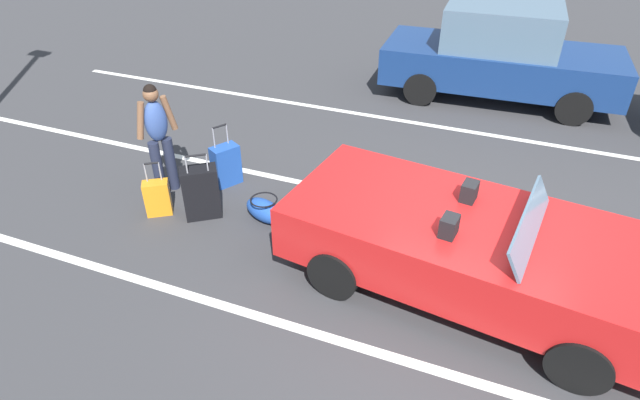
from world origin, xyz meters
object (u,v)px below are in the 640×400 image
at_px(convertible_car, 491,253).
at_px(parked_sedan_far, 501,54).
at_px(suitcase_large_black, 201,192).
at_px(duffel_bag, 265,210).
at_px(suitcase_medium_bright, 226,165).
at_px(traveler_person, 158,134).
at_px(suitcase_small_carryon, 158,198).

relative_size(convertible_car, parked_sedan_far, 0.95).
height_order(suitcase_large_black, duffel_bag, suitcase_large_black).
relative_size(suitcase_medium_bright, traveler_person, 0.57).
bearing_deg(suitcase_large_black, duffel_bag, -112.08).
bearing_deg(traveler_person, suitcase_small_carryon, -34.85).
bearing_deg(convertible_car, suitcase_medium_bright, 172.77).
bearing_deg(duffel_bag, suitcase_medium_bright, 145.92).
distance_m(suitcase_medium_bright, parked_sedan_far, 5.97).
bearing_deg(parked_sedan_far, suitcase_large_black, -122.15).
bearing_deg(duffel_bag, convertible_car, -7.24).
bearing_deg(parked_sedan_far, traveler_person, -129.87).
xyz_separation_m(suitcase_large_black, suitcase_small_carryon, (-0.59, -0.19, -0.12)).
height_order(suitcase_small_carryon, duffel_bag, suitcase_small_carryon).
bearing_deg(suitcase_large_black, traveler_person, 31.10).
bearing_deg(suitcase_medium_bright, duffel_bag, -4.03).
xyz_separation_m(suitcase_medium_bright, traveler_person, (-0.73, -0.49, 0.62)).
xyz_separation_m(duffel_bag, traveler_person, (-1.68, 0.15, 0.77)).
bearing_deg(traveler_person, suitcase_large_black, 7.65).
height_order(suitcase_large_black, parked_sedan_far, parked_sedan_far).
relative_size(duffel_bag, parked_sedan_far, 0.15).
bearing_deg(convertible_car, duffel_bag, -179.82).
height_order(convertible_car, parked_sedan_far, parked_sedan_far).
distance_m(suitcase_small_carryon, duffel_bag, 1.49).
bearing_deg(parked_sedan_far, duffel_bag, -116.16).
bearing_deg(suitcase_medium_bright, suitcase_small_carryon, -84.78).
xyz_separation_m(suitcase_small_carryon, traveler_person, (-0.25, 0.55, 0.68)).
xyz_separation_m(convertible_car, traveler_person, (-4.63, 0.53, 0.34)).
bearing_deg(suitcase_medium_bright, suitcase_large_black, -52.34).
relative_size(suitcase_medium_bright, parked_sedan_far, 0.21).
xyz_separation_m(suitcase_small_carryon, duffel_bag, (1.43, 0.39, -0.10)).
relative_size(convertible_car, duffel_bag, 6.16).
bearing_deg(suitcase_large_black, parked_sedan_far, -65.30).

